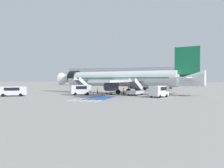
% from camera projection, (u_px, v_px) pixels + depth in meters
% --- Properties ---
extents(ground_plane, '(600.00, 600.00, 0.00)m').
position_uv_depth(ground_plane, '(115.00, 93.00, 57.22)').
color(ground_plane, gray).
extents(apron_leadline_yellow, '(71.92, 17.94, 0.01)m').
position_uv_depth(apron_leadline_yellow, '(118.00, 93.00, 56.09)').
color(apron_leadline_yellow, gold).
rests_on(apron_leadline_yellow, ground_plane).
extents(apron_stand_patch_blue, '(4.30, 9.26, 0.01)m').
position_uv_depth(apron_stand_patch_blue, '(100.00, 98.00, 42.16)').
color(apron_stand_patch_blue, '#2856A8').
rests_on(apron_stand_patch_blue, ground_plane).
extents(apron_walkway_bar_0, '(0.44, 3.60, 0.01)m').
position_uv_depth(apron_walkway_bar_0, '(71.00, 100.00, 36.86)').
color(apron_walkway_bar_0, silver).
rests_on(apron_walkway_bar_0, ground_plane).
extents(apron_walkway_bar_1, '(0.44, 3.60, 0.01)m').
position_uv_depth(apron_walkway_bar_1, '(78.00, 101.00, 36.54)').
color(apron_walkway_bar_1, silver).
rests_on(apron_walkway_bar_1, ground_plane).
extents(apron_walkway_bar_2, '(0.44, 3.60, 0.01)m').
position_uv_depth(apron_walkway_bar_2, '(85.00, 101.00, 36.22)').
color(apron_walkway_bar_2, silver).
rests_on(apron_walkway_bar_2, ground_plane).
extents(apron_walkway_bar_3, '(0.44, 3.60, 0.01)m').
position_uv_depth(apron_walkway_bar_3, '(91.00, 101.00, 35.90)').
color(apron_walkway_bar_3, silver).
rests_on(apron_walkway_bar_3, ground_plane).
extents(apron_walkway_bar_4, '(0.44, 3.60, 0.01)m').
position_uv_depth(apron_walkway_bar_4, '(98.00, 101.00, 35.58)').
color(apron_walkway_bar_4, silver).
rests_on(apron_walkway_bar_4, ground_plane).
extents(airliner, '(39.67, 31.39, 10.70)m').
position_uv_depth(airliner, '(120.00, 79.00, 55.70)').
color(airliner, silver).
rests_on(airliner, ground_plane).
extents(boarding_stairs_forward, '(3.29, 5.54, 4.28)m').
position_uv_depth(boarding_stairs_forward, '(82.00, 89.00, 56.23)').
color(boarding_stairs_forward, '#ADB2BA').
rests_on(boarding_stairs_forward, ground_plane).
extents(boarding_stairs_aft, '(3.29, 5.54, 3.93)m').
position_uv_depth(boarding_stairs_aft, '(136.00, 91.00, 48.87)').
color(boarding_stairs_aft, '#ADB2BA').
rests_on(boarding_stairs_aft, ground_plane).
extents(fuel_tanker, '(10.38, 2.95, 3.51)m').
position_uv_depth(fuel_tanker, '(157.00, 85.00, 72.86)').
color(fuel_tanker, '#38383D').
rests_on(fuel_tanker, ground_plane).
extents(service_van_0, '(5.74, 4.41, 2.03)m').
position_uv_depth(service_van_0, '(13.00, 90.00, 45.99)').
color(service_van_0, silver).
rests_on(service_van_0, ground_plane).
extents(service_van_1, '(3.78, 4.71, 2.29)m').
position_uv_depth(service_van_1, '(159.00, 90.00, 43.31)').
color(service_van_1, silver).
rests_on(service_van_1, ground_plane).
extents(service_van_2, '(4.84, 4.24, 2.29)m').
position_uv_depth(service_van_2, '(81.00, 89.00, 49.39)').
color(service_van_2, silver).
rests_on(service_van_2, ground_plane).
extents(baggage_cart, '(2.84, 2.95, 0.87)m').
position_uv_depth(baggage_cart, '(111.00, 93.00, 51.98)').
color(baggage_cart, gray).
rests_on(baggage_cart, ground_plane).
extents(ground_crew_0, '(0.37, 0.48, 1.83)m').
position_uv_depth(ground_crew_0, '(97.00, 90.00, 52.28)').
color(ground_crew_0, '#2D2D33').
rests_on(ground_crew_0, ground_plane).
extents(ground_crew_1, '(0.33, 0.47, 1.68)m').
position_uv_depth(ground_crew_1, '(97.00, 90.00, 55.05)').
color(ground_crew_1, black).
rests_on(ground_crew_1, ground_plane).
extents(ground_crew_2, '(0.43, 0.48, 1.69)m').
position_uv_depth(ground_crew_2, '(124.00, 90.00, 51.81)').
color(ground_crew_2, '#191E38').
rests_on(ground_crew_2, ground_plane).
extents(ground_crew_3, '(0.48, 0.44, 1.75)m').
position_uv_depth(ground_crew_3, '(156.00, 91.00, 48.36)').
color(ground_crew_3, '#191E38').
rests_on(ground_crew_3, ground_plane).
extents(traffic_cone_0, '(0.51, 0.51, 0.57)m').
position_uv_depth(traffic_cone_0, '(177.00, 94.00, 47.29)').
color(traffic_cone_0, orange).
rests_on(traffic_cone_0, ground_plane).
extents(traffic_cone_1, '(0.50, 0.50, 0.56)m').
position_uv_depth(traffic_cone_1, '(93.00, 93.00, 51.84)').
color(traffic_cone_1, orange).
rests_on(traffic_cone_1, ground_plane).
extents(traffic_cone_2, '(0.58, 0.58, 0.64)m').
position_uv_depth(traffic_cone_2, '(102.00, 94.00, 49.04)').
color(traffic_cone_2, orange).
rests_on(traffic_cone_2, ground_plane).
extents(terminal_building, '(76.66, 12.10, 10.64)m').
position_uv_depth(terminal_building, '(131.00, 77.00, 133.43)').
color(terminal_building, '#89939E').
rests_on(terminal_building, ground_plane).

